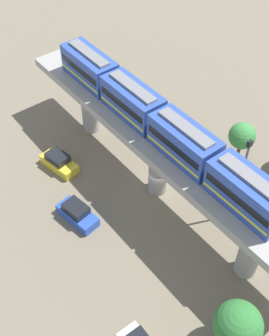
% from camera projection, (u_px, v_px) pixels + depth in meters
% --- Properties ---
extents(ground_plane, '(120.00, 120.00, 0.00)m').
position_uv_depth(ground_plane, '(157.00, 189.00, 44.57)').
color(ground_plane, '#706654').
extents(viaduct, '(5.20, 35.80, 7.06)m').
position_uv_depth(viaduct, '(160.00, 149.00, 40.55)').
color(viaduct, '#999691').
rests_on(viaduct, ground).
extents(train, '(2.64, 27.45, 3.24)m').
position_uv_depth(train, '(157.00, 121.00, 38.63)').
color(train, '#2D4CA5').
rests_on(train, viaduct).
extents(parked_car_blue, '(2.42, 4.43, 1.76)m').
position_uv_depth(parked_car_blue, '(77.00, 214.00, 41.50)').
color(parked_car_blue, '#284CB7').
rests_on(parked_car_blue, ground).
extents(parked_car_yellow, '(2.52, 4.45, 1.76)m').
position_uv_depth(parked_car_yellow, '(59.00, 162.00, 46.13)').
color(parked_car_yellow, yellow).
rests_on(parked_car_yellow, ground).
extents(tree_near_viaduct, '(3.61, 3.61, 5.01)m').
position_uv_depth(tree_near_viaduct, '(238.00, 325.00, 31.55)').
color(tree_near_viaduct, brown).
rests_on(tree_near_viaduct, ground).
extents(tree_far_corner, '(2.81, 2.81, 4.48)m').
position_uv_depth(tree_far_corner, '(242.00, 136.00, 45.48)').
color(tree_far_corner, brown).
rests_on(tree_far_corner, ground).
extents(signal_post, '(0.44, 0.28, 9.66)m').
position_uv_depth(signal_post, '(241.00, 178.00, 38.40)').
color(signal_post, '#4C4C51').
rests_on(signal_post, ground).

